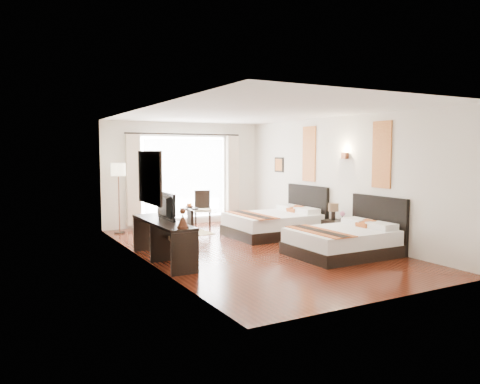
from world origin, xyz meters
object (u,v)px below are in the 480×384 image
bed_far (276,223)px  console_desk (163,241)px  side_table (189,219)px  table_lamp (333,209)px  fruit_bowl (189,207)px  floor_lamp (118,174)px  window_chair (203,216)px  bed_near (345,240)px  television (162,206)px  vase (342,219)px  desk_chair (181,245)px  nightstand (335,231)px

bed_far → console_desk: 3.47m
console_desk → side_table: 3.53m
table_lamp → fruit_bowl: 3.80m
floor_lamp → side_table: floor_lamp is taller
floor_lamp → window_chair: size_ratio=1.79×
side_table → window_chair: (0.49, 0.26, 0.01)m
console_desk → bed_near: bearing=-19.8°
television → window_chair: size_ratio=0.91×
vase → window_chair: window_chair is taller
fruit_bowl → desk_chair: bearing=-115.1°
floor_lamp → fruit_bowl: bearing=-8.3°
floor_lamp → vase: bearing=-43.0°
television → fruit_bowl: 3.50m
fruit_bowl → bed_near: bearing=-70.6°
nightstand → desk_chair: 3.63m
desk_chair → window_chair: window_chair is taller
bed_far → floor_lamp: (-3.20, 2.11, 1.16)m
desk_chair → bed_near: bearing=171.9°
table_lamp → bed_far: bearing=118.1°
bed_far → side_table: bed_far is taller
table_lamp → floor_lamp: 5.21m
bed_near → bed_far: bed_far is taller
window_chair → console_desk: bearing=-12.9°
nightstand → floor_lamp: floor_lamp is taller
bed_near → window_chair: size_ratio=2.05×
window_chair → floor_lamp: bearing=-68.9°
table_lamp → vase: 0.33m
bed_far → side_table: 2.35m
side_table → console_desk: bearing=-120.4°
television → vase: bearing=-95.3°
table_lamp → bed_near: bearing=-119.4°
bed_far → vase: bed_far is taller
desk_chair → window_chair: (1.95, 3.39, 0.01)m
table_lamp → side_table: (-2.15, 3.11, -0.47)m
desk_chair → window_chair: bearing=-107.8°
vase → side_table: vase is taller
window_chair → vase: bearing=46.7°
bed_far → table_lamp: bed_far is taller
vase → side_table: (-2.19, 3.38, -0.28)m
bed_far → window_chair: bearing=114.9°
bed_near → television: size_ratio=2.24×
television → side_table: (1.76, 2.95, -0.73)m
desk_chair → side_table: desk_chair is taller
bed_near → desk_chair: bed_near is taller
bed_far → nightstand: bed_far is taller
table_lamp → desk_chair: desk_chair is taller
nightstand → fruit_bowl: 3.88m
table_lamp → television: (-3.92, 0.16, 0.26)m
vase → side_table: 4.03m
vase → table_lamp: bearing=97.2°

